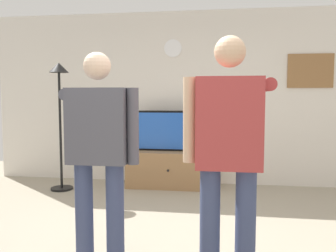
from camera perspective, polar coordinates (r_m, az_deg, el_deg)
name	(u,v)px	position (r m, az deg, el deg)	size (l,w,h in m)	color
back_wall	(188,98)	(5.59, 3.31, 4.55)	(6.40, 0.10, 2.70)	silver
tv_stand	(170,169)	(5.38, 0.39, -7.00)	(1.30, 0.51, 0.55)	#997047
television	(171,131)	(5.34, 0.46, -0.79)	(1.07, 0.07, 0.62)	black
wall_clock	(173,48)	(5.61, 0.82, 12.51)	(0.27, 0.27, 0.03)	white
framed_picture	(310,71)	(5.69, 22.11, 8.30)	(0.66, 0.04, 0.50)	olive
floor_lamp	(60,100)	(5.34, -17.21, 4.14)	(0.32, 0.32, 1.86)	black
person_standing_nearer_lamp	(99,148)	(2.78, -11.15, -3.46)	(0.64, 0.78, 1.71)	#384266
person_standing_nearer_couch	(229,149)	(2.42, 9.82, -3.78)	(0.62, 0.78, 1.78)	#384266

